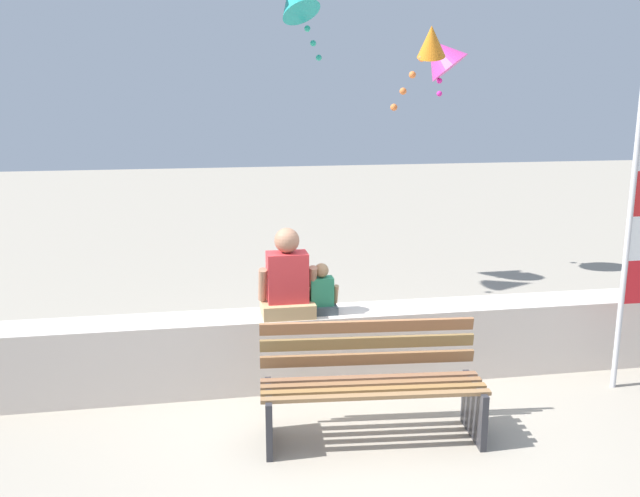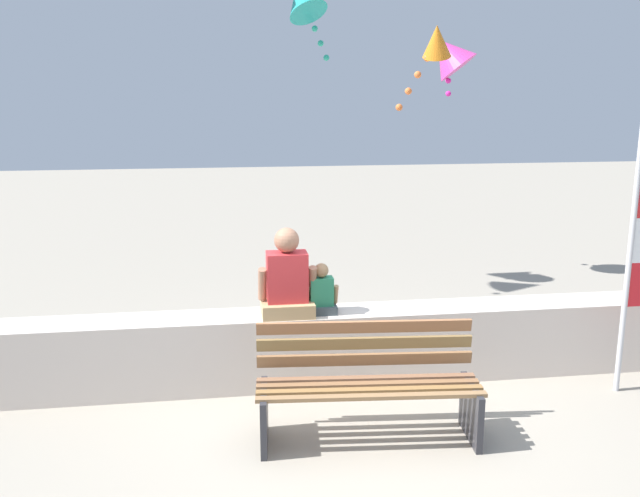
{
  "view_description": "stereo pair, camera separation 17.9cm",
  "coord_description": "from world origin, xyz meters",
  "px_view_note": "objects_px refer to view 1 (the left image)",
  "views": [
    {
      "loc": [
        -1.2,
        -5.11,
        2.67
      ],
      "look_at": [
        -0.15,
        0.85,
        1.29
      ],
      "focal_mm": 38.51,
      "sensor_mm": 36.0,
      "label": 1
    },
    {
      "loc": [
        -1.02,
        -5.14,
        2.67
      ],
      "look_at": [
        -0.15,
        0.85,
        1.29
      ],
      "focal_mm": 38.51,
      "sensor_mm": 36.0,
      "label": 2
    }
  ],
  "objects_px": {
    "person_adult": "(287,281)",
    "kite_magenta": "(440,54)",
    "park_bench": "(371,385)",
    "kite_orange": "(430,44)",
    "person_child": "(321,294)"
  },
  "relations": [
    {
      "from": "park_bench",
      "to": "kite_magenta",
      "type": "height_order",
      "value": "kite_magenta"
    },
    {
      "from": "park_bench",
      "to": "person_adult",
      "type": "relative_size",
      "value": 2.21
    },
    {
      "from": "person_child",
      "to": "kite_magenta",
      "type": "height_order",
      "value": "kite_magenta"
    },
    {
      "from": "person_adult",
      "to": "kite_orange",
      "type": "relative_size",
      "value": 0.82
    },
    {
      "from": "person_adult",
      "to": "person_child",
      "type": "xyz_separation_m",
      "value": [
        0.31,
        0.0,
        -0.13
      ]
    },
    {
      "from": "person_child",
      "to": "person_adult",
      "type": "bearing_deg",
      "value": -179.92
    },
    {
      "from": "kite_orange",
      "to": "person_child",
      "type": "bearing_deg",
      "value": -132.44
    },
    {
      "from": "park_bench",
      "to": "kite_magenta",
      "type": "relative_size",
      "value": 1.86
    },
    {
      "from": "park_bench",
      "to": "person_adult",
      "type": "distance_m",
      "value": 1.32
    },
    {
      "from": "person_adult",
      "to": "kite_orange",
      "type": "xyz_separation_m",
      "value": [
        1.84,
        1.67,
        2.2
      ]
    },
    {
      "from": "person_child",
      "to": "kite_magenta",
      "type": "xyz_separation_m",
      "value": [
        2.29,
        3.5,
        2.32
      ]
    },
    {
      "from": "person_adult",
      "to": "kite_magenta",
      "type": "distance_m",
      "value": 4.88
    },
    {
      "from": "person_adult",
      "to": "park_bench",
      "type": "bearing_deg",
      "value": -63.85
    },
    {
      "from": "person_child",
      "to": "kite_orange",
      "type": "height_order",
      "value": "kite_orange"
    },
    {
      "from": "person_child",
      "to": "kite_magenta",
      "type": "bearing_deg",
      "value": 56.84
    }
  ]
}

